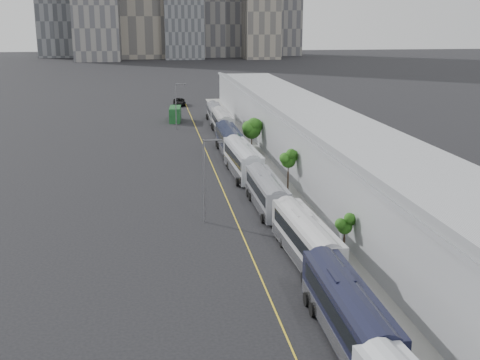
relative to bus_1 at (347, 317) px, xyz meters
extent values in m
cube|color=gray|center=(6.91, 34.39, -1.52)|extent=(10.00, 170.00, 0.12)
cube|color=gold|center=(-3.59, 34.39, -1.57)|extent=(0.12, 160.00, 0.02)
cube|color=gray|center=(10.91, 34.39, 1.82)|extent=(12.00, 160.00, 6.80)
cube|color=gray|center=(10.91, 34.39, 4.27)|extent=(12.45, 160.40, 2.57)
cube|color=gray|center=(5.01, 34.39, 5.42)|extent=(0.30, 160.00, 0.40)
cube|color=black|center=(0.00, 0.02, 0.32)|extent=(2.67, 12.85, 3.11)
cube|color=black|center=(0.00, -0.17, 0.88)|extent=(2.71, 11.31, 1.06)
cube|color=silver|center=(0.00, 0.02, -0.68)|extent=(2.71, 12.59, 0.99)
cube|color=black|center=(0.00, 1.50, 2.02)|extent=(1.30, 2.18, 0.30)
cube|color=#BABABC|center=(0.65, 12.86, 0.31)|extent=(3.07, 12.85, 3.09)
cube|color=black|center=(0.65, 12.66, 0.86)|extent=(3.06, 11.32, 1.05)
cube|color=silver|center=(0.65, 12.86, -0.68)|extent=(3.10, 12.59, 0.99)
cube|color=#BABABC|center=(0.65, 14.33, 2.00)|extent=(1.36, 2.21, 0.29)
cube|color=slate|center=(0.11, 27.19, 0.25)|extent=(2.58, 12.36, 2.99)
cube|color=black|center=(0.11, 27.00, 0.78)|extent=(2.62, 10.88, 1.02)
cube|color=silver|center=(0.11, 27.19, -0.71)|extent=(2.61, 12.12, 0.96)
cube|color=slate|center=(0.11, 28.61, 1.88)|extent=(1.25, 2.10, 0.28)
cube|color=silver|center=(-0.29, 41.56, 0.47)|extent=(3.24, 13.96, 3.36)
cube|color=black|center=(-0.29, 41.34, 1.08)|extent=(3.24, 12.30, 1.14)
cube|color=silver|center=(-0.29, 41.56, -0.60)|extent=(3.27, 13.68, 1.08)
cube|color=silver|center=(-0.29, 43.16, 2.31)|extent=(1.46, 2.39, 0.32)
cube|color=#161C32|center=(-0.28, 55.02, 0.42)|extent=(2.76, 13.54, 3.28)
cube|color=black|center=(-0.28, 54.82, 1.01)|extent=(2.81, 11.92, 1.11)
cube|color=silver|center=(-0.28, 55.02, -0.63)|extent=(2.80, 13.27, 1.05)
cube|color=#161C32|center=(-0.28, 56.59, 2.22)|extent=(1.36, 2.30, 0.31)
cube|color=silver|center=(0.61, 71.31, 0.43)|extent=(2.89, 13.66, 3.30)
cube|color=black|center=(0.61, 71.10, 1.03)|extent=(2.93, 12.02, 1.12)
cube|color=silver|center=(0.61, 71.31, -0.62)|extent=(2.93, 13.39, 1.06)
cube|color=silver|center=(0.61, 72.88, 2.24)|extent=(1.39, 2.32, 0.31)
cube|color=gray|center=(0.56, 84.01, 0.19)|extent=(2.78, 12.05, 2.90)
cube|color=black|center=(0.56, 83.82, 0.71)|extent=(2.79, 10.62, 0.99)
cube|color=silver|center=(0.56, 84.01, -0.74)|extent=(2.81, 11.82, 0.93)
cube|color=gray|center=(0.56, 85.39, 1.78)|extent=(1.26, 2.07, 0.28)
cylinder|color=black|center=(4.07, 13.29, -0.15)|extent=(0.18, 0.18, 2.86)
sphere|color=#275513|center=(4.07, 13.29, 1.24)|extent=(1.29, 1.29, 1.29)
cylinder|color=black|center=(3.86, 33.67, 0.39)|extent=(0.18, 0.18, 3.94)
sphere|color=#275513|center=(3.86, 33.67, 2.28)|extent=(1.71, 1.71, 1.71)
cylinder|color=black|center=(3.30, 56.16, 0.23)|extent=(0.18, 0.18, 3.62)
sphere|color=#275513|center=(3.30, 56.16, 2.16)|extent=(2.82, 2.82, 2.82)
cylinder|color=#59595E|center=(-6.71, 23.78, 2.56)|extent=(0.18, 0.18, 8.28)
cylinder|color=#59595E|center=(-5.81, 23.78, 6.60)|extent=(1.80, 0.14, 0.14)
cube|color=#59595E|center=(-5.01, 23.78, 6.45)|extent=(0.50, 0.22, 0.18)
cylinder|color=#59595E|center=(-7.25, 76.52, 2.61)|extent=(0.18, 0.18, 8.39)
cylinder|color=#59595E|center=(-6.35, 76.52, 6.71)|extent=(1.80, 0.14, 0.14)
cube|color=#59595E|center=(-5.55, 76.52, 6.56)|extent=(0.50, 0.22, 0.18)
cube|color=#15451E|center=(-7.06, 86.04, -0.16)|extent=(2.65, 6.69, 2.84)
imported|color=black|center=(-5.19, 108.99, -0.74)|extent=(2.87, 6.10, 1.68)
camera|label=1|loc=(-11.35, -32.21, 17.56)|focal=45.00mm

